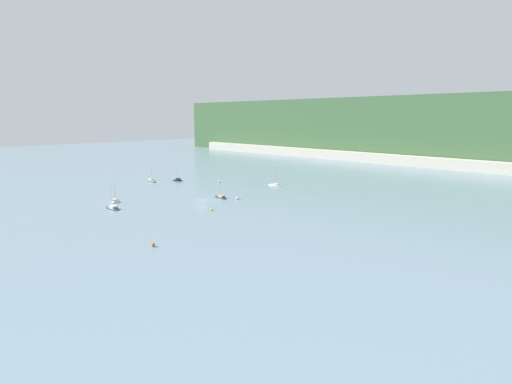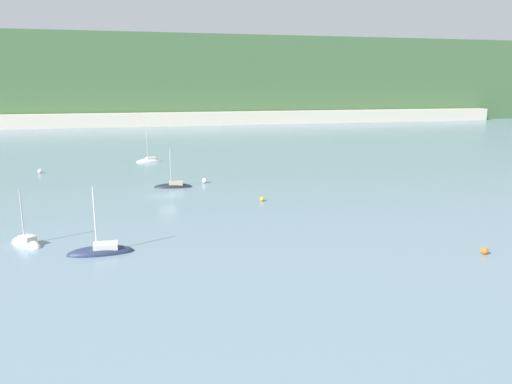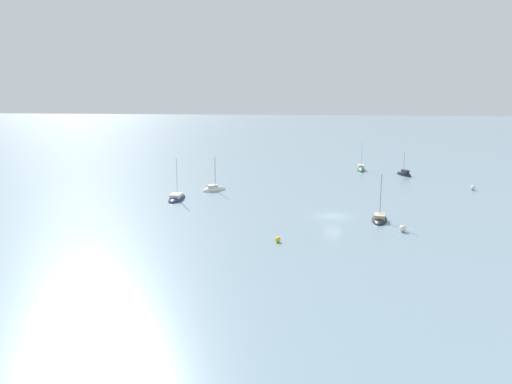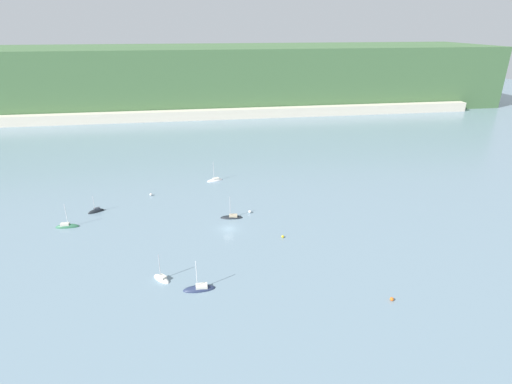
{
  "view_description": "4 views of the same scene",
  "coord_description": "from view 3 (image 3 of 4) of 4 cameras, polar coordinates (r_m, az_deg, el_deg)",
  "views": [
    {
      "loc": [
        99.08,
        -75.42,
        25.97
      ],
      "look_at": [
        11.94,
        12.28,
        2.57
      ],
      "focal_mm": 28.0,
      "sensor_mm": 36.0,
      "label": 1
    },
    {
      "loc": [
        -4.59,
        -76.48,
        17.0
      ],
      "look_at": [
        12.64,
        -6.41,
        1.31
      ],
      "focal_mm": 35.0,
      "sensor_mm": 36.0,
      "label": 2
    },
    {
      "loc": [
        70.77,
        -2.8,
        17.88
      ],
      "look_at": [
        -2.58,
        -11.46,
        2.78
      ],
      "focal_mm": 35.0,
      "sensor_mm": 36.0,
      "label": 3
    },
    {
      "loc": [
        -7.3,
        -95.08,
        51.41
      ],
      "look_at": [
        9.99,
        15.77,
        3.53
      ],
      "focal_mm": 28.0,
      "sensor_mm": 36.0,
      "label": 4
    }
  ],
  "objects": [
    {
      "name": "mooring_buoy_0",
      "position": [
        67.03,
        16.44,
        -4.02
      ],
      "size": [
        0.87,
        0.87,
        0.87
      ],
      "color": "white",
      "rests_on": "ground_plane"
    },
    {
      "name": "mooring_buoy_2",
      "position": [
        99.25,
        23.55,
        0.46
      ],
      "size": [
        0.86,
        0.86,
        0.86
      ],
      "color": "white",
      "rests_on": "ground_plane"
    },
    {
      "name": "sailboat_0",
      "position": [
        72.1,
        13.92,
        -3.08
      ],
      "size": [
        6.57,
        2.89,
        7.24
      ],
      "rotation": [
        0.0,
        0.0,
        3.01
      ],
      "color": "black",
      "rests_on": "ground_plane"
    },
    {
      "name": "sailboat_3",
      "position": [
        84.27,
        -9.03,
        -0.78
      ],
      "size": [
        6.71,
        2.46,
        7.73
      ],
      "rotation": [
        0.0,
        0.0,
        3.16
      ],
      "color": "#232D4C",
      "rests_on": "ground_plane"
    },
    {
      "name": "sailboat_1",
      "position": [
        90.77,
        -4.81,
        0.21
      ],
      "size": [
        4.41,
        4.67,
        6.99
      ],
      "rotation": [
        0.0,
        0.0,
        2.3
      ],
      "color": "white",
      "rests_on": "ground_plane"
    },
    {
      "name": "mooring_buoy_3",
      "position": [
        60.09,
        2.51,
        -5.44
      ],
      "size": [
        0.67,
        0.67,
        0.67
      ],
      "color": "yellow",
      "rests_on": "ground_plane"
    },
    {
      "name": "ground_plane",
      "position": [
        73.05,
        8.73,
        -2.75
      ],
      "size": [
        600.0,
        600.0,
        0.0
      ],
      "primitive_type": "plane",
      "color": "slate"
    },
    {
      "name": "sailboat_2",
      "position": [
        115.93,
        11.9,
        2.48
      ],
      "size": [
        6.27,
        1.89,
        7.69
      ],
      "rotation": [
        0.0,
        0.0,
        6.26
      ],
      "color": "#2D6647",
      "rests_on": "ground_plane"
    },
    {
      "name": "sailboat_5",
      "position": [
        111.37,
        16.56,
        1.88
      ],
      "size": [
        4.76,
        3.29,
        6.12
      ],
      "rotation": [
        0.0,
        0.0,
        3.6
      ],
      "color": "black",
      "rests_on": "ground_plane"
    }
  ]
}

